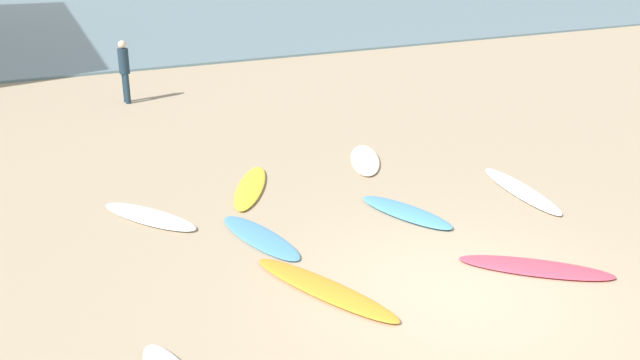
{
  "coord_description": "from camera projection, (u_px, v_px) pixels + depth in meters",
  "views": [
    {
      "loc": [
        -5.37,
        -6.52,
        4.67
      ],
      "look_at": [
        -0.04,
        4.01,
        0.3
      ],
      "focal_mm": 39.51,
      "sensor_mm": 36.0,
      "label": 1
    }
  ],
  "objects": [
    {
      "name": "beachgoer_near",
      "position": [
        124.0,
        69.0,
        18.81
      ],
      "size": [
        0.29,
        0.34,
        1.69
      ],
      "rotation": [
        0.0,
        0.0,
        1.61
      ],
      "color": "#1E3342",
      "rests_on": "ground_plane"
    },
    {
      "name": "surfboard_8",
      "position": [
        260.0,
        237.0,
        10.95
      ],
      "size": [
        0.88,
        2.09,
        0.06
      ],
      "primitive_type": "ellipsoid",
      "rotation": [
        0.0,
        0.0,
        0.17
      ],
      "color": "#5197DD",
      "rests_on": "ground_plane"
    },
    {
      "name": "surfboard_2",
      "position": [
        324.0,
        288.0,
        9.41
      ],
      "size": [
        1.32,
        2.53,
        0.08
      ],
      "primitive_type": "ellipsoid",
      "rotation": [
        0.0,
        0.0,
        0.35
      ],
      "color": "orange",
      "rests_on": "ground_plane"
    },
    {
      "name": "surfboard_6",
      "position": [
        250.0,
        187.0,
        12.96
      ],
      "size": [
        1.55,
        2.22,
        0.08
      ],
      "primitive_type": "ellipsoid",
      "rotation": [
        0.0,
        0.0,
        -0.52
      ],
      "color": "yellow",
      "rests_on": "ground_plane"
    },
    {
      "name": "surfboard_4",
      "position": [
        365.0,
        160.0,
        14.45
      ],
      "size": [
        1.43,
        2.04,
        0.08
      ],
      "primitive_type": "ellipsoid",
      "rotation": [
        0.0,
        0.0,
        -0.47
      ],
      "color": "#F7E9CB",
      "rests_on": "ground_plane"
    },
    {
      "name": "ground_plane",
      "position": [
        459.0,
        294.0,
        9.35
      ],
      "size": [
        120.0,
        120.0,
        0.0
      ],
      "primitive_type": "plane",
      "color": "tan"
    },
    {
      "name": "ocean_water",
      "position": [
        62.0,
        7.0,
        39.99
      ],
      "size": [
        120.0,
        40.0,
        0.08
      ],
      "primitive_type": "cube",
      "color": "slate",
      "rests_on": "ground_plane"
    },
    {
      "name": "surfboard_7",
      "position": [
        521.0,
        190.0,
        12.83
      ],
      "size": [
        0.95,
        2.53,
        0.08
      ],
      "primitive_type": "ellipsoid",
      "rotation": [
        0.0,
        0.0,
        -0.19
      ],
      "color": "white",
      "rests_on": "ground_plane"
    },
    {
      "name": "surfboard_5",
      "position": [
        535.0,
        268.0,
        9.98
      ],
      "size": [
        1.95,
        1.86,
        0.07
      ],
      "primitive_type": "ellipsoid",
      "rotation": [
        0.0,
        0.0,
        3.97
      ],
      "color": "#E1435B",
      "rests_on": "ground_plane"
    },
    {
      "name": "surfboard_0",
      "position": [
        406.0,
        212.0,
        11.86
      ],
      "size": [
        1.07,
        2.0,
        0.09
      ],
      "primitive_type": "ellipsoid",
      "rotation": [
        0.0,
        0.0,
        0.28
      ],
      "color": "#529FE1",
      "rests_on": "ground_plane"
    },
    {
      "name": "surfboard_3",
      "position": [
        149.0,
        216.0,
        11.7
      ],
      "size": [
        1.5,
        2.05,
        0.08
      ],
      "primitive_type": "ellipsoid",
      "rotation": [
        0.0,
        0.0,
        3.66
      ],
      "color": "white",
      "rests_on": "ground_plane"
    }
  ]
}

